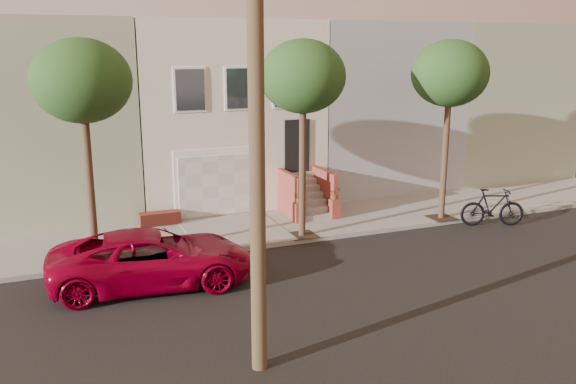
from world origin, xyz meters
name	(u,v)px	position (x,y,z in m)	size (l,w,h in m)	color
ground	(326,287)	(0.00, 0.00, 0.00)	(90.00, 90.00, 0.00)	black
sidewalk	(259,229)	(0.00, 5.35, 0.07)	(40.00, 3.70, 0.15)	#9B988D
house_row	(212,109)	(0.00, 11.19, 3.64)	(33.10, 11.70, 7.00)	silver
tree_left	(82,82)	(-5.50, 3.90, 5.26)	(2.70, 2.57, 6.30)	#2D2116
tree_mid	(303,78)	(1.00, 3.90, 5.26)	(2.70, 2.57, 6.30)	#2D2116
tree_right	(450,75)	(6.50, 3.90, 5.26)	(2.70, 2.57, 6.30)	#2D2116
pickup_truck	(153,258)	(-4.19, 1.88, 0.74)	(2.46, 5.33, 1.48)	maroon
motorcycle	(492,207)	(7.85, 2.81, 0.68)	(0.64, 2.25, 1.35)	black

